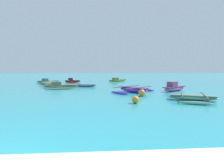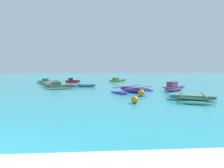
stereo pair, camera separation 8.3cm
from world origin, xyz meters
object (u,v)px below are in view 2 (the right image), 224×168
object	(u,v)px
moored_boat_5	(72,81)
mooring_buoy_0	(141,93)
moored_boat_4	(117,80)
moored_boat_7	(48,81)
moored_boat_3	(60,86)
moored_boat_0	(86,85)
moored_boat_2	(48,83)
moored_boat_1	(174,88)
mooring_buoy_1	(135,100)
moored_boat_6	(133,90)
moored_boat_8	(192,97)

from	to	relation	value
moored_boat_5	mooring_buoy_0	size ratio (longest dim) A/B	7.64
moored_boat_4	moored_boat_7	xyz separation A→B (m)	(-11.51, -1.44, -0.03)
moored_boat_5	mooring_buoy_0	distance (m)	17.62
moored_boat_3	moored_boat_4	bearing A→B (deg)	42.37
moored_boat_0	mooring_buoy_0	distance (m)	9.38
moored_boat_2	moored_boat_1	bearing A→B (deg)	-97.45
mooring_buoy_1	moored_boat_0	bearing A→B (deg)	109.99
moored_boat_2	moored_boat_7	bearing A→B (deg)	39.40
moored_boat_6	moored_boat_8	world-z (taller)	moored_boat_6
moored_boat_0	moored_boat_4	bearing A→B (deg)	68.95
moored_boat_1	mooring_buoy_0	bearing A→B (deg)	-179.55
moored_boat_1	moored_boat_6	world-z (taller)	moored_boat_1
moored_boat_4	moored_boat_5	size ratio (longest dim) A/B	0.89
moored_boat_4	moored_boat_6	bearing A→B (deg)	-127.60
moored_boat_0	moored_boat_7	size ratio (longest dim) A/B	0.64
moored_boat_2	moored_boat_5	size ratio (longest dim) A/B	0.78
moored_boat_1	moored_boat_8	xyz separation A→B (m)	(-0.95, -5.19, -0.14)
moored_boat_0	moored_boat_5	bearing A→B (deg)	116.16
moored_boat_6	mooring_buoy_1	size ratio (longest dim) A/B	9.54
moored_boat_3	moored_boat_8	xyz separation A→B (m)	(10.92, -9.33, -0.03)
moored_boat_5	moored_boat_6	bearing A→B (deg)	-64.65
moored_boat_0	moored_boat_5	distance (m)	8.35
mooring_buoy_0	mooring_buoy_1	world-z (taller)	mooring_buoy_0
moored_boat_2	mooring_buoy_0	distance (m)	16.36
moored_boat_8	mooring_buoy_0	distance (m)	3.65
moored_boat_2	mooring_buoy_0	xyz separation A→B (m)	(10.81, -12.28, 0.06)
moored_boat_6	mooring_buoy_1	xyz separation A→B (m)	(-0.88, -5.33, -0.02)
moored_boat_8	mooring_buoy_1	bearing A→B (deg)	-145.34
moored_boat_0	moored_boat_6	bearing A→B (deg)	-42.13
mooring_buoy_1	moored_boat_1	bearing A→B (deg)	49.76
moored_boat_7	moored_boat_2	bearing A→B (deg)	-74.30
moored_boat_4	moored_boat_8	bearing A→B (deg)	-118.00
moored_boat_4	moored_boat_5	distance (m)	7.73
moored_boat_0	moored_boat_6	world-z (taller)	moored_boat_6
moored_boat_1	moored_boat_3	world-z (taller)	moored_boat_1
moored_boat_3	moored_boat_7	bearing A→B (deg)	104.83
moored_boat_5	mooring_buoy_0	bearing A→B (deg)	-68.03
moored_boat_1	moored_boat_5	size ratio (longest dim) A/B	0.80
mooring_buoy_1	moored_boat_4	bearing A→B (deg)	87.47
moored_boat_4	moored_boat_5	xyz separation A→B (m)	(-7.61, -1.35, -0.00)
moored_boat_1	moored_boat_6	distance (m)	4.25
moored_boat_0	mooring_buoy_1	world-z (taller)	mooring_buoy_1
moored_boat_2	moored_boat_5	bearing A→B (deg)	-16.15
moored_boat_3	moored_boat_7	size ratio (longest dim) A/B	1.14
moored_boat_2	mooring_buoy_1	xyz separation A→B (m)	(9.71, -15.14, 0.03)
moored_boat_4	moored_boat_7	bearing A→B (deg)	149.56
mooring_buoy_1	moored_boat_7	bearing A→B (deg)	119.83
moored_boat_4	moored_boat_8	distance (m)	19.44
moored_boat_2	mooring_buoy_0	bearing A→B (deg)	-114.38
moored_boat_6	moored_boat_3	bearing A→B (deg)	-160.21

